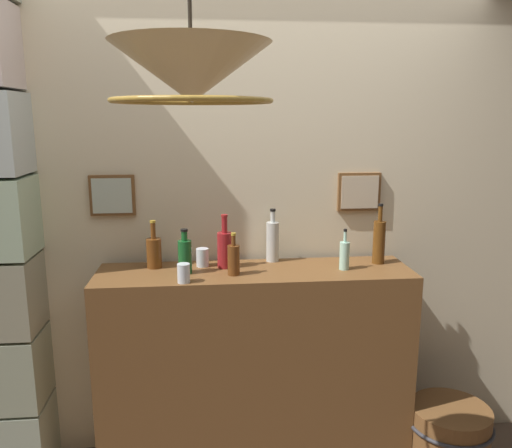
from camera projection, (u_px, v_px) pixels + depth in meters
name	position (u px, v px, depth m)	size (l,w,h in m)	color
panelled_rear_partition	(250.00, 187.00, 2.76)	(3.30, 0.15, 2.86)	beige
bar_shelf_unit	(255.00, 372.00, 2.68)	(1.59, 0.41, 1.12)	brown
liquor_bottle_port	(154.00, 252.00, 2.60)	(0.08, 0.08, 0.25)	brown
liquor_bottle_mezcal	(185.00, 255.00, 2.50)	(0.07, 0.07, 0.22)	#175624
liquor_bottle_sherry	(225.00, 248.00, 2.60)	(0.08, 0.08, 0.28)	maroon
liquor_bottle_tequila	(234.00, 259.00, 2.48)	(0.06, 0.06, 0.21)	brown
liquor_bottle_gin	(379.00, 241.00, 2.67)	(0.06, 0.06, 0.32)	#5F3612
liquor_bottle_rum	(273.00, 240.00, 2.71)	(0.07, 0.07, 0.28)	beige
liquor_bottle_vermouth	(344.00, 255.00, 2.57)	(0.05, 0.05, 0.21)	#A7D7C0
glass_tumbler_rocks	(202.00, 257.00, 2.63)	(0.06, 0.06, 0.09)	silver
glass_tumbler_highball	(184.00, 273.00, 2.37)	(0.06, 0.06, 0.09)	silver
pendant_lamp	(191.00, 75.00, 1.53)	(0.50, 0.50, 0.48)	beige
wooden_barrel	(448.00, 443.00, 2.67)	(0.43, 0.43, 0.40)	brown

